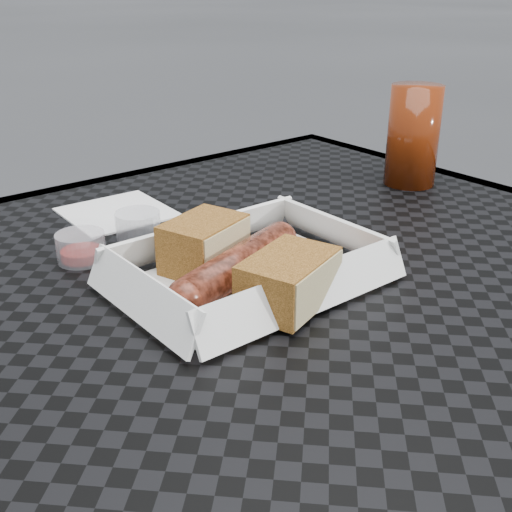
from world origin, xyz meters
The scene contains 10 objects.
patio_table centered at (0.00, 0.00, 0.67)m, with size 0.80×0.80×0.74m.
food_tray centered at (-0.07, 0.00, 0.75)m, with size 0.22×0.15×0.00m, color white.
bratwurst centered at (-0.08, 0.00, 0.77)m, with size 0.18×0.09×0.04m.
bread_near centered at (-0.09, 0.04, 0.77)m, with size 0.08×0.06×0.05m, color brown.
bread_far centered at (-0.07, -0.07, 0.77)m, with size 0.09×0.06×0.05m, color brown.
veg_garnish centered at (0.00, -0.06, 0.75)m, with size 0.03×0.03×0.00m.
napkin centered at (-0.08, 0.25, 0.75)m, with size 0.12×0.12×0.00m, color white.
condiment_cup_sauce centered at (-0.17, 0.14, 0.76)m, with size 0.05×0.05×0.03m, color maroon.
condiment_cup_empty centered at (-0.09, 0.16, 0.76)m, with size 0.05×0.05×0.03m, color silver.
drink_glass centered at (0.30, 0.10, 0.81)m, with size 0.07×0.07×0.14m, color #561B07.
Camera 1 is at (-0.41, -0.44, 1.02)m, focal length 45.00 mm.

